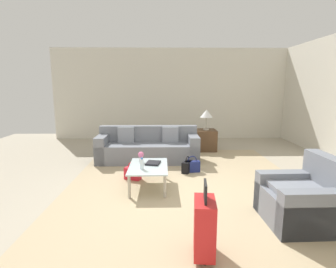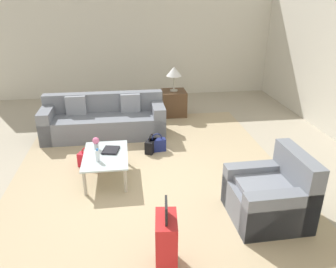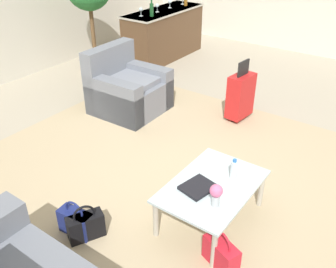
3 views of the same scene
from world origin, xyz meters
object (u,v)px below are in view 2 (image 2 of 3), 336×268
table_lamp (174,72)px  handbag_red (88,160)px  couch (105,121)px  water_bottle (98,155)px  flower_vase (96,142)px  armchair (272,197)px  handbag_black (151,145)px  suitcase_red (166,242)px  coffee_table_book (111,150)px  coffee_table (106,158)px  handbag_navy (157,145)px  side_table (174,103)px

table_lamp → handbag_red: size_ratio=1.60×
couch → water_bottle: (1.99, 0.00, 0.20)m
flower_vase → table_lamp: bearing=147.4°
water_bottle → table_lamp: bearing=151.9°
couch → armchair: 3.83m
water_bottle → flower_vase: bearing=-173.2°
flower_vase → handbag_black: flower_vase is taller
armchair → water_bottle: size_ratio=4.60×
table_lamp → suitcase_red: 4.91m
armchair → flower_vase: (-1.52, -2.32, 0.23)m
coffee_table_book → table_lamp: size_ratio=0.50×
suitcase_red → coffee_table: bearing=-160.7°
flower_vase → table_lamp: size_ratio=0.36×
coffee_table → flower_vase: flower_vase is taller
coffee_table_book → handbag_navy: (-0.73, 0.81, -0.30)m
armchair → handbag_red: armchair is taller
couch → suitcase_red: suitcase_red is taller
coffee_table_book → flower_vase: flower_vase is taller
water_bottle → couch: bearing=-180.0°
table_lamp → side_table: bearing=0.0°
suitcase_red → handbag_navy: bearing=176.1°
flower_vase → handbag_red: size_ratio=0.57×
coffee_table_book → side_table: side_table is taller
coffee_table_book → handbag_red: bearing=-113.4°
water_bottle → coffee_table_book: size_ratio=0.72×
coffee_table_book → flower_vase: size_ratio=1.39×
couch → table_lamp: size_ratio=4.26×
couch → handbag_black: 1.31m
table_lamp → handbag_red: table_lamp is taller
handbag_black → handbag_navy: size_ratio=1.00×
flower_vase → side_table: bearing=147.4°
armchair → suitcase_red: (0.70, -1.47, 0.05)m
water_bottle → flower_vase: 0.42m
water_bottle → table_lamp: (-3.00, 1.60, 0.54)m
suitcase_red → flower_vase: bearing=-159.0°
suitcase_red → side_table: bearing=170.5°
coffee_table_book → coffee_table: bearing=-21.7°
couch → side_table: (-1.01, 1.60, -0.00)m
water_bottle → handbag_red: (-0.62, -0.24, -0.37)m
coffee_table → side_table: 3.18m
coffee_table → handbag_red: coffee_table is taller
flower_vase → handbag_red: 0.49m
couch → armchair: size_ratio=2.60×
coffee_table_book → handbag_red: coffee_table_book is taller
handbag_red → coffee_table: bearing=39.0°
water_bottle → suitcase_red: size_ratio=0.24×
table_lamp → water_bottle: bearing=-28.1°
suitcase_red → handbag_navy: 2.87m
coffee_table_book → handbag_black: bearing=147.5°
handbag_black → table_lamp: bearing=160.0°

